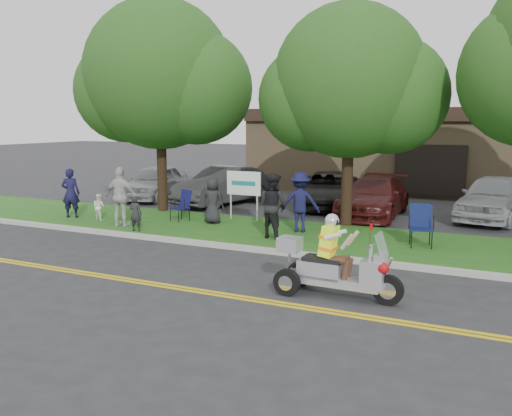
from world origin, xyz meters
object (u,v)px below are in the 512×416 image
at_px(lawn_chair_a, 183,203).
at_px(parked_car_mid, 329,190).
at_px(trike_scooter, 333,268).
at_px(spectator_adult_mid, 273,206).
at_px(spectator_adult_left, 71,193).
at_px(parked_car_left, 223,186).
at_px(parked_car_right, 374,197).
at_px(lawn_chair_b, 421,223).
at_px(parked_car_far_right, 494,198).
at_px(spectator_adult_right, 121,197).
at_px(parked_car_far_left, 155,182).

bearing_deg(lawn_chair_a, parked_car_mid, 81.39).
xyz_separation_m(trike_scooter, parked_car_mid, (-3.50, 10.63, 0.12)).
bearing_deg(spectator_adult_mid, spectator_adult_left, 19.50).
relative_size(parked_car_left, parked_car_right, 0.97).
bearing_deg(lawn_chair_b, parked_car_far_right, 59.57).
bearing_deg(lawn_chair_a, parked_car_right, 60.14).
relative_size(trike_scooter, spectator_adult_mid, 1.36).
xyz_separation_m(lawn_chair_a, spectator_adult_mid, (3.80, -1.14, 0.35)).
bearing_deg(trike_scooter, parked_car_far_right, 77.72).
bearing_deg(spectator_adult_right, parked_car_far_right, -156.90).
distance_m(parked_car_mid, parked_car_right, 2.48).
bearing_deg(parked_car_far_left, parked_car_right, -12.46).
bearing_deg(parked_car_left, trike_scooter, -38.12).
bearing_deg(parked_car_far_left, spectator_adult_mid, -45.11).
xyz_separation_m(parked_car_right, parked_car_far_right, (3.94, 1.10, 0.09)).
xyz_separation_m(lawn_chair_a, parked_car_far_left, (-4.34, 4.46, 0.05)).
distance_m(spectator_adult_right, parked_car_far_left, 6.82).
distance_m(lawn_chair_a, parked_car_right, 6.85).
relative_size(spectator_adult_left, spectator_adult_right, 0.91).
bearing_deg(spectator_adult_mid, parked_car_mid, -66.53).
xyz_separation_m(spectator_adult_left, parked_car_left, (3.00, 5.49, -0.19)).
xyz_separation_m(parked_car_far_left, parked_car_right, (9.80, -0.32, -0.04)).
bearing_deg(lawn_chair_a, lawn_chair_b, 20.27).
xyz_separation_m(trike_scooter, spectator_adult_mid, (-3.05, 4.04, 0.46)).
bearing_deg(lawn_chair_b, spectator_adult_left, 169.33).
bearing_deg(spectator_adult_mid, spectator_adult_right, 24.85).
bearing_deg(spectator_adult_left, parked_car_left, -143.52).
bearing_deg(parked_car_right, lawn_chair_b, -63.36).
height_order(parked_car_far_left, parked_car_far_right, parked_car_far_right).
relative_size(parked_car_right, parked_car_far_right, 1.04).
bearing_deg(parked_car_far_left, lawn_chair_a, -56.37).
relative_size(parked_car_far_left, parked_car_right, 0.90).
height_order(lawn_chair_b, parked_car_left, parked_car_left).
height_order(trike_scooter, parked_car_left, trike_scooter).
relative_size(trike_scooter, spectator_adult_left, 1.48).
distance_m(lawn_chair_b, parked_car_right, 5.08).
distance_m(trike_scooter, parked_car_left, 12.25).
relative_size(lawn_chair_a, parked_car_right, 0.21).
xyz_separation_m(trike_scooter, parked_car_far_left, (-11.19, 9.64, 0.16)).
bearing_deg(spectator_adult_left, trike_scooter, 134.43).
bearing_deg(parked_car_far_right, parked_car_far_left, -166.52).
xyz_separation_m(lawn_chair_b, parked_car_mid, (-4.45, 5.82, -0.04)).
distance_m(lawn_chair_b, parked_car_far_left, 13.06).
height_order(spectator_adult_right, parked_car_far_right, spectator_adult_right).
relative_size(lawn_chair_a, spectator_adult_mid, 0.56).
distance_m(trike_scooter, parked_car_right, 9.42).
distance_m(lawn_chair_a, parked_car_far_left, 6.22).
height_order(spectator_adult_mid, parked_car_far_right, spectator_adult_mid).
relative_size(lawn_chair_b, spectator_adult_mid, 0.60).
bearing_deg(parked_car_far_right, lawn_chair_b, -95.73).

